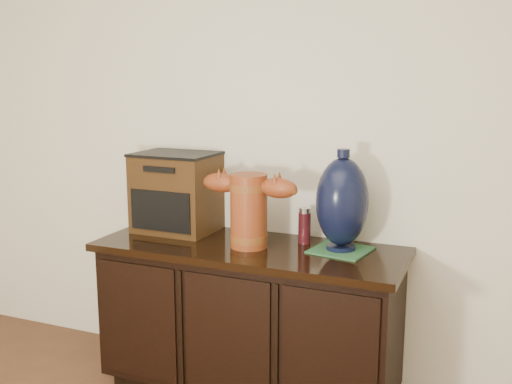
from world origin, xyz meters
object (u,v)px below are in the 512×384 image
at_px(terracotta_vessel, 249,206).
at_px(lamp_base, 342,202).
at_px(tv_radio, 177,192).
at_px(sideboard, 249,319).
at_px(spray_can, 304,226).

relative_size(terracotta_vessel, lamp_base, 1.06).
bearing_deg(terracotta_vessel, tv_radio, 167.46).
bearing_deg(terracotta_vessel, sideboard, 112.05).
bearing_deg(tv_radio, sideboard, -13.74).
bearing_deg(lamp_base, spray_can, 163.50).
bearing_deg(spray_can, tv_radio, -178.21).
distance_m(tv_radio, lamp_base, 0.88).
xyz_separation_m(tv_radio, lamp_base, (0.87, -0.04, 0.02)).
bearing_deg(lamp_base, tv_radio, 177.63).
xyz_separation_m(sideboard, spray_can, (0.23, 0.14, 0.45)).
relative_size(sideboard, lamp_base, 3.17).
xyz_separation_m(sideboard, tv_radio, (-0.46, 0.12, 0.57)).
bearing_deg(sideboard, lamp_base, 11.40).
xyz_separation_m(tv_radio, spray_can, (0.68, 0.02, -0.12)).
height_order(sideboard, terracotta_vessel, terracotta_vessel).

